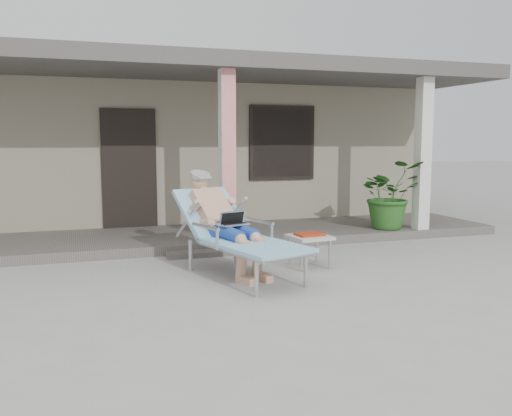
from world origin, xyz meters
name	(u,v)px	position (x,y,z in m)	size (l,w,h in m)	color
ground	(276,285)	(0.00, 0.00, 0.00)	(60.00, 60.00, 0.00)	#9E9E99
house	(177,142)	(0.00, 6.50, 1.67)	(10.40, 5.40, 3.30)	gray
porch_deck	(215,236)	(0.00, 3.00, 0.07)	(10.00, 2.00, 0.15)	#605B56
porch_overhang	(214,73)	(0.00, 2.95, 2.79)	(10.00, 2.30, 2.85)	silver
porch_step	(233,251)	(0.00, 1.85, 0.04)	(2.00, 0.30, 0.07)	#605B56
lounger	(230,207)	(-0.36, 0.71, 0.86)	(1.38, 2.22, 1.40)	#B7B7BC
side_table	(309,239)	(0.75, 0.73, 0.39)	(0.56, 0.56, 0.46)	#BABAB5
potted_palm	(390,194)	(3.02, 2.39, 0.75)	(1.09, 0.94, 1.21)	#26591E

